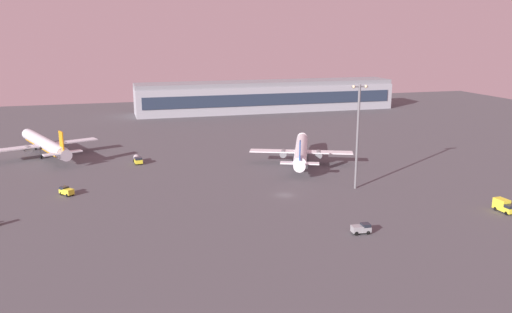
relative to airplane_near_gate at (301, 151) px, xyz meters
name	(u,v)px	position (x,y,z in m)	size (l,w,h in m)	color
ground_plane	(285,195)	(-16.37, -31.65, -4.23)	(416.00, 416.00, 0.00)	#4C4C51
terminal_building	(266,96)	(23.73, 117.96, 3.86)	(141.92, 22.40, 16.40)	#9EA3AD
airplane_near_gate	(301,151)	(0.00, 0.00, 0.00)	(32.94, 41.77, 11.19)	white
airplane_far_stand	(45,144)	(-82.50, 33.51, 0.22)	(34.71, 44.02, 11.78)	silver
cargo_loader	(361,228)	(-9.41, -62.60, -3.05)	(4.26, 2.25, 2.25)	gray
fuel_truck	(138,159)	(-52.22, 14.81, -2.87)	(2.90, 6.47, 2.35)	yellow
maintenance_van	(66,191)	(-72.81, -15.95, -3.05)	(4.13, 4.45, 2.25)	yellow
catering_truck	(504,206)	(30.41, -59.14, -2.65)	(2.69, 5.78, 3.05)	yellow
apron_light_east	(358,131)	(4.62, -31.10, 12.14)	(4.80, 0.90, 28.97)	slate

